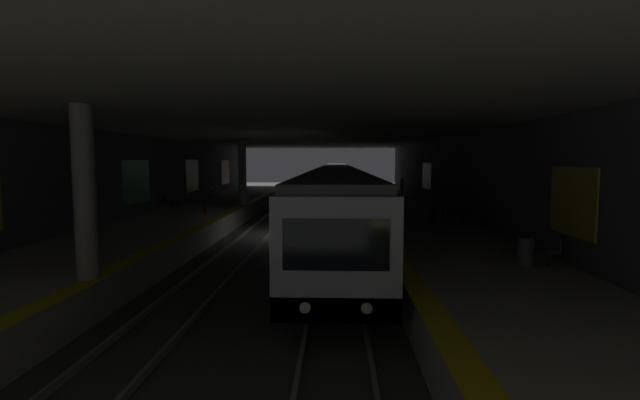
% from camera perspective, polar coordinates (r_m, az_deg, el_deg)
% --- Properties ---
extents(ground_plane, '(120.00, 120.00, 0.00)m').
position_cam_1_polar(ground_plane, '(25.48, -2.95, -4.43)').
color(ground_plane, '#42423F').
extents(track_left, '(60.00, 1.53, 0.16)m').
position_cam_1_polar(track_left, '(25.37, 2.02, -4.29)').
color(track_left, gray).
rests_on(track_left, ground).
extents(track_right, '(60.00, 1.53, 0.16)m').
position_cam_1_polar(track_right, '(25.75, -7.85, -4.19)').
color(track_right, gray).
rests_on(track_right, ground).
extents(platform_left, '(60.00, 5.30, 1.06)m').
position_cam_1_polar(platform_left, '(25.67, 11.79, -3.27)').
color(platform_left, '#A8A59E').
rests_on(platform_left, ground).
extents(platform_right, '(60.00, 5.30, 1.06)m').
position_cam_1_polar(platform_right, '(26.77, -17.08, -3.05)').
color(platform_right, '#A8A59E').
rests_on(platform_right, ground).
extents(wall_left, '(60.00, 0.56, 5.60)m').
position_cam_1_polar(wall_left, '(26.10, 18.17, 1.74)').
color(wall_left, '#56565B').
rests_on(wall_left, ground).
extents(wall_right, '(60.00, 0.56, 5.60)m').
position_cam_1_polar(wall_right, '(27.71, -22.83, 1.77)').
color(wall_right, '#56565B').
rests_on(wall_right, ground).
extents(ceiling_slab, '(60.00, 19.40, 0.40)m').
position_cam_1_polar(ceiling_slab, '(25.19, -3.01, 8.70)').
color(ceiling_slab, '#ADAAA3').
rests_on(ceiling_slab, wall_left).
extents(pillar_near, '(0.56, 0.56, 4.55)m').
position_cam_1_polar(pillar_near, '(13.39, -27.27, 0.82)').
color(pillar_near, gray).
rests_on(pillar_near, platform_right).
extents(pillar_far, '(0.56, 0.56, 4.55)m').
position_cam_1_polar(pillar_far, '(32.33, -9.67, 3.43)').
color(pillar_far, gray).
rests_on(pillar_far, platform_right).
extents(metro_train, '(59.25, 2.83, 3.49)m').
position_cam_1_polar(metro_train, '(39.09, 2.04, 1.85)').
color(metro_train, '#B7BCC6').
rests_on(metro_train, track_left).
extents(bench_left_near, '(1.70, 0.47, 0.86)m').
position_cam_1_polar(bench_left_near, '(15.64, 26.00, -5.07)').
color(bench_left_near, '#262628').
rests_on(bench_left_near, platform_left).
extents(bench_left_mid, '(1.70, 0.47, 0.86)m').
position_cam_1_polar(bench_left_mid, '(22.84, 18.13, -1.78)').
color(bench_left_mid, '#262628').
rests_on(bench_left_mid, platform_left).
extents(bench_left_far, '(1.70, 0.47, 0.86)m').
position_cam_1_polar(bench_left_far, '(27.20, 15.50, -0.66)').
color(bench_left_far, '#262628').
rests_on(bench_left_far, platform_left).
extents(bench_right_near, '(1.70, 0.47, 0.86)m').
position_cam_1_polar(bench_right_near, '(31.51, -17.88, 0.03)').
color(bench_right_near, '#262628').
rests_on(bench_right_near, platform_right).
extents(bench_right_mid, '(1.70, 0.47, 0.86)m').
position_cam_1_polar(bench_right_mid, '(41.21, -13.06, 1.25)').
color(bench_right_mid, '#262628').
rests_on(bench_right_mid, platform_right).
extents(person_waiting_near, '(0.60, 0.24, 1.75)m').
position_cam_1_polar(person_waiting_near, '(35.88, 7.09, 1.51)').
color(person_waiting_near, black).
rests_on(person_waiting_near, platform_left).
extents(person_walking_mid, '(0.60, 0.22, 1.63)m').
position_cam_1_polar(person_walking_mid, '(39.18, 10.17, 1.64)').
color(person_walking_mid, '#373737').
rests_on(person_walking_mid, platform_left).
extents(suitcase_rolling, '(0.38, 0.27, 1.01)m').
position_cam_1_polar(suitcase_rolling, '(23.77, 14.00, -1.83)').
color(suitcase_rolling, black).
rests_on(suitcase_rolling, platform_left).
extents(backpack_on_floor, '(0.30, 0.20, 0.40)m').
position_cam_1_polar(backpack_on_floor, '(27.75, -14.13, -1.20)').
color(backpack_on_floor, maroon).
rests_on(backpack_on_floor, platform_right).
extents(trash_bin, '(0.44, 0.44, 0.85)m').
position_cam_1_polar(trash_bin, '(14.89, 24.22, -5.88)').
color(trash_bin, '#595B5E').
rests_on(trash_bin, platform_left).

